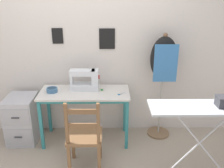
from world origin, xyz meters
The scene contains 11 objects.
ground_plane centered at (0.00, 0.00, 0.00)m, with size 14.00×14.00×0.00m, color tan.
wall_back centered at (0.00, 0.59, 1.28)m, with size 10.00×0.06×2.55m.
sewing_table centered at (0.00, 0.25, 0.65)m, with size 1.20×0.53×0.74m.
sewing_machine centered at (0.02, 0.36, 0.87)m, with size 0.40×0.19×0.30m.
fabric_bowl centered at (-0.43, 0.26, 0.77)m, with size 0.15×0.15×0.06m.
scissors centered at (0.49, 0.18, 0.74)m, with size 0.14×0.11×0.01m.
thread_spool_near_machine centered at (0.23, 0.29, 0.76)m, with size 0.04×0.04×0.04m.
wooden_chair centered at (0.05, -0.35, 0.43)m, with size 0.40×0.38×0.92m.
filing_cabinet centered at (-0.88, 0.27, 0.33)m, with size 0.39×0.48×0.66m.
dress_form centered at (1.06, 0.39, 1.10)m, with size 0.36×0.32×1.50m.
ironing_board centered at (1.33, -0.47, 0.83)m, with size 1.16×0.37×0.88m.
Camera 1 is at (0.34, -2.81, 2.03)m, focal length 40.00 mm.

